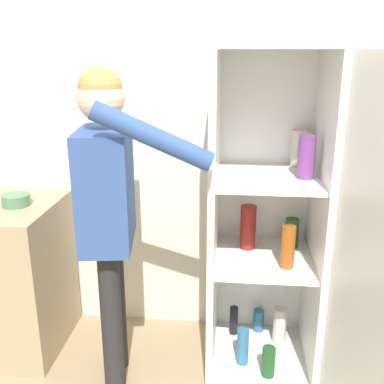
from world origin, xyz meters
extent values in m
cube|color=silver|center=(0.00, 0.98, 1.27)|extent=(7.00, 0.06, 2.55)
cube|color=white|center=(0.20, 0.63, 0.02)|extent=(0.59, 0.61, 0.04)
cube|color=white|center=(0.20, 0.63, 1.77)|extent=(0.59, 0.61, 0.04)
cube|color=white|center=(0.20, 0.91, 0.89)|extent=(0.59, 0.03, 1.72)
cube|color=white|center=(-0.08, 0.63, 0.89)|extent=(0.04, 0.61, 1.72)
cube|color=white|center=(0.48, 0.63, 0.89)|extent=(0.04, 0.61, 1.72)
cube|color=white|center=(0.20, 0.63, 0.64)|extent=(0.52, 0.54, 0.02)
cube|color=white|center=(0.20, 0.63, 1.11)|extent=(0.52, 0.54, 0.02)
cube|color=white|center=(0.58, 0.03, 0.89)|extent=(0.16, 0.59, 1.72)
cylinder|color=black|center=(0.05, 0.79, 0.13)|extent=(0.05, 0.05, 0.18)
cylinder|color=maroon|center=(0.11, 0.73, 0.78)|extent=(0.09, 0.09, 0.25)
cylinder|color=teal|center=(0.10, 0.51, 0.14)|extent=(0.07, 0.07, 0.22)
cylinder|color=#723884|center=(0.39, 0.60, 1.23)|extent=(0.09, 0.09, 0.22)
cylinder|color=beige|center=(0.33, 0.74, 0.15)|extent=(0.08, 0.08, 0.23)
cylinder|color=teal|center=(0.21, 0.84, 0.11)|extent=(0.07, 0.07, 0.14)
cylinder|color=beige|center=(0.38, 0.84, 1.22)|extent=(0.09, 0.09, 0.21)
cylinder|color=#1E5123|center=(0.37, 0.77, 0.74)|extent=(0.08, 0.08, 0.17)
cylinder|color=#9E4C19|center=(0.31, 0.51, 0.77)|extent=(0.07, 0.07, 0.23)
cylinder|color=#1E5123|center=(0.24, 0.42, 0.12)|extent=(0.07, 0.07, 0.17)
cylinder|color=#262628|center=(-0.61, 0.47, 0.41)|extent=(0.11, 0.11, 0.81)
cylinder|color=#262628|center=(-0.58, 0.30, 0.41)|extent=(0.11, 0.11, 0.81)
cube|color=#335193|center=(-0.60, 0.39, 1.10)|extent=(0.30, 0.46, 0.58)
sphere|color=beige|center=(-0.60, 0.39, 1.54)|extent=(0.22, 0.22, 0.22)
sphere|color=#AD894C|center=(-0.60, 0.39, 1.57)|extent=(0.21, 0.21, 0.21)
cylinder|color=#335193|center=(-0.63, 0.62, 1.07)|extent=(0.09, 0.09, 0.54)
cylinder|color=#335193|center=(-0.32, 0.18, 1.40)|extent=(0.53, 0.16, 0.31)
cube|color=tan|center=(-1.28, 0.62, 0.45)|extent=(0.59, 0.62, 0.91)
cylinder|color=#517F5B|center=(-1.20, 0.62, 0.94)|extent=(0.16, 0.16, 0.06)
camera|label=1|loc=(0.03, -1.66, 1.75)|focal=42.00mm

